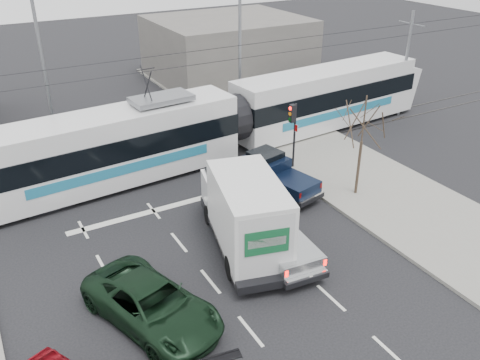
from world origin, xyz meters
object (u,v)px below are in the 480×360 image
tram (232,119)px  green_car (152,304)px  box_truck (245,213)px  traffic_signal (293,122)px  navy_pickup (274,173)px  street_lamp_far (39,63)px  bare_tree (364,124)px  silver_pickup (270,229)px  street_lamp_near (237,47)px

tram → green_car: tram is taller
box_truck → traffic_signal: bearing=55.7°
navy_pickup → street_lamp_far: bearing=114.8°
navy_pickup → tram: bearing=72.0°
box_truck → navy_pickup: (3.78, 3.65, -0.73)m
bare_tree → traffic_signal: size_ratio=1.39×
tram → street_lamp_far: bearing=142.5°
traffic_signal → green_car: bearing=-145.5°
tram → green_car: 14.45m
street_lamp_far → box_truck: size_ratio=1.25×
traffic_signal → navy_pickup: size_ratio=0.74×
navy_pickup → traffic_signal: bearing=23.2°
silver_pickup → tram: bearing=74.9°
bare_tree → green_car: bare_tree is taller
bare_tree → street_lamp_far: (-11.79, 13.50, 1.32)m
traffic_signal → street_lamp_near: size_ratio=0.40×
tram → navy_pickup: (-0.48, -5.23, -1.06)m
box_truck → street_lamp_far: bearing=122.2°
green_car → box_truck: bearing=6.4°
tram → box_truck: 9.85m
bare_tree → green_car: bearing=-163.9°
street_lamp_near → bare_tree: bearing=-88.6°
silver_pickup → traffic_signal: bearing=53.5°
traffic_signal → green_car: 13.29m
street_lamp_far → navy_pickup: size_ratio=1.85×
street_lamp_near → box_truck: bearing=-118.1°
bare_tree → green_car: size_ratio=0.92×
street_lamp_far → tram: size_ratio=0.32×
bare_tree → traffic_signal: bearing=105.8°
traffic_signal → tram: 4.10m
bare_tree → navy_pickup: bare_tree is taller
street_lamp_near → traffic_signal: bearing=-96.4°
street_lamp_far → tram: 11.15m
navy_pickup → green_car: size_ratio=0.90×
tram → silver_pickup: tram is taller
bare_tree → street_lamp_far: bearing=131.1°
silver_pickup → box_truck: 1.25m
silver_pickup → navy_pickup: size_ratio=1.14×
street_lamp_near → box_truck: size_ratio=1.25×
traffic_signal → navy_pickup: bearing=-144.0°
navy_pickup → green_car: bearing=-158.6°
silver_pickup → box_truck: bearing=149.6°
traffic_signal → silver_pickup: bearing=-131.2°
traffic_signal → street_lamp_near: 7.91m
traffic_signal → green_car: (-10.82, -7.45, -1.99)m
silver_pickup → street_lamp_far: bearing=114.7°
bare_tree → box_truck: (-7.06, -1.21, -2.11)m
bare_tree → navy_pickup: 4.97m
navy_pickup → green_car: (-8.67, -5.89, -0.20)m
silver_pickup → navy_pickup: bearing=60.0°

